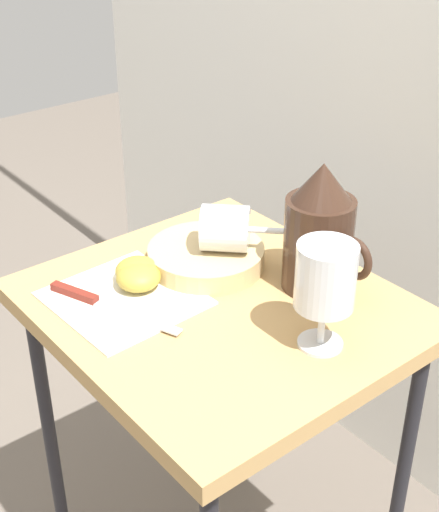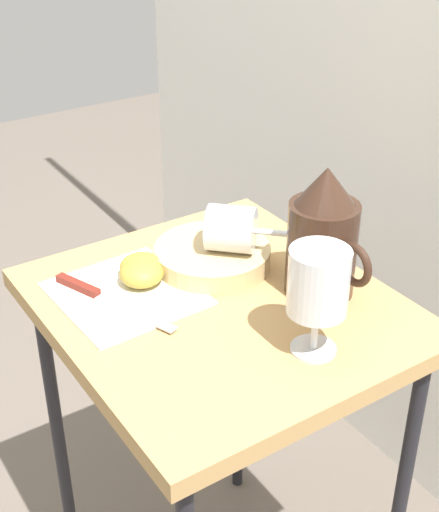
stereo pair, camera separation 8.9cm
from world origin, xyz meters
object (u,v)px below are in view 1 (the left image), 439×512
at_px(pitcher, 319,239).
at_px(apple_half_right, 138,277).
at_px(apple_half_left, 137,271).
at_px(knife, 95,301).
at_px(basket_tray, 206,257).
at_px(wine_glass_tipped_near, 228,228).
at_px(wine_glass_upright, 325,282).
at_px(table, 220,341).

height_order(pitcher, apple_half_right, pitcher).
height_order(apple_half_left, knife, apple_half_left).
distance_m(basket_tray, apple_half_right, 0.13).
relative_size(apple_half_right, knife, 0.31).
distance_m(wine_glass_tipped_near, knife, 0.24).
bearing_deg(apple_half_left, basket_tray, 77.55).
xyz_separation_m(wine_glass_upright, wine_glass_tipped_near, (-0.24, 0.03, -0.03)).
xyz_separation_m(basket_tray, apple_half_right, (-0.01, -0.13, 0.01)).
distance_m(table, wine_glass_upright, 0.25).
bearing_deg(knife, wine_glass_tipped_near, 79.94).
bearing_deg(table, wine_glass_tipped_near, 133.13).
distance_m(basket_tray, knife, 0.20).
xyz_separation_m(wine_glass_tipped_near, knife, (-0.04, -0.23, -0.06)).
relative_size(pitcher, wine_glass_tipped_near, 1.41).
relative_size(table, wine_glass_tipped_near, 4.89).
height_order(table, wine_glass_upright, wine_glass_upright).
relative_size(basket_tray, wine_glass_upright, 1.21).
bearing_deg(apple_half_right, pitcher, 53.47).
distance_m(basket_tray, wine_glass_upright, 0.28).
relative_size(apple_half_left, knife, 0.31).
height_order(pitcher, knife, pitcher).
bearing_deg(knife, apple_half_left, 98.27).
bearing_deg(apple_half_left, knife, -81.73).
height_order(wine_glass_tipped_near, apple_half_left, wine_glass_tipped_near).
height_order(pitcher, wine_glass_upright, pitcher).
bearing_deg(basket_tray, wine_glass_upright, -1.82).
bearing_deg(basket_tray, table, -27.12).
distance_m(table, apple_half_right, 0.16).
bearing_deg(wine_glass_upright, table, -166.78).
distance_m(apple_half_left, apple_half_right, 0.02).
distance_m(table, pitcher, 0.22).
distance_m(wine_glass_upright, knife, 0.36).
bearing_deg(table, pitcher, 67.51).
bearing_deg(apple_half_right, table, 36.31).
bearing_deg(wine_glass_upright, knife, -145.51).
bearing_deg(basket_tray, apple_half_right, -93.94).
relative_size(wine_glass_upright, knife, 0.70).
height_order(wine_glass_tipped_near, knife, wine_glass_tipped_near).
height_order(basket_tray, wine_glass_upright, wine_glass_upright).
relative_size(table, wine_glass_upright, 4.57).
bearing_deg(wine_glass_tipped_near, basket_tray, -137.70).
bearing_deg(wine_glass_tipped_near, apple_half_left, -110.47).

